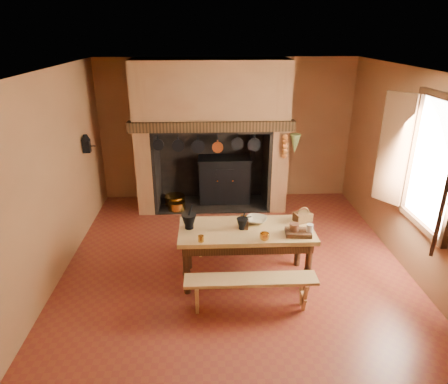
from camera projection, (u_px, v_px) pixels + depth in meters
name	position (u px, v px, depth m)	size (l,w,h in m)	color
floor	(235.00, 267.00, 5.94)	(5.50, 5.50, 0.00)	maroon
ceiling	(238.00, 71.00, 4.87)	(5.50, 5.50, 0.00)	silver
back_wall	(226.00, 131.00, 7.95)	(5.00, 0.02, 2.80)	brown
wall_left	(49.00, 182.00, 5.30)	(0.02, 5.50, 2.80)	brown
wall_right	(417.00, 176.00, 5.50)	(0.02, 5.50, 2.80)	brown
wall_front	(264.00, 312.00, 2.86)	(5.00, 0.02, 2.80)	brown
chimney_breast	(211.00, 115.00, 7.37)	(2.95, 0.96, 2.80)	brown
iron_range	(225.00, 179.00, 8.01)	(1.12, 0.55, 1.60)	black
hearth_pans	(175.00, 202.00, 7.91)	(0.51, 0.62, 0.20)	#B6812A
hanging_pans	(210.00, 146.00, 7.08)	(1.92, 0.29, 0.27)	black
onion_string	(285.00, 147.00, 7.12)	(0.12, 0.10, 0.46)	#A9471F
herb_bunch	(295.00, 144.00, 7.11)	(0.20, 0.20, 0.35)	#5D6B32
window	(425.00, 165.00, 5.01)	(0.39, 1.75, 1.76)	white
wall_coffee_mill	(86.00, 142.00, 6.69)	(0.23, 0.16, 0.31)	black
work_table	(246.00, 237.00, 5.42)	(1.81, 0.81, 0.79)	tan
bench_front	(251.00, 286.00, 4.92)	(1.64, 0.29, 0.46)	tan
bench_back	(242.00, 235.00, 6.15)	(1.57, 0.27, 0.44)	tan
mortar_large	(189.00, 221.00, 5.35)	(0.20, 0.20, 0.34)	black
mortar_small	(242.00, 223.00, 5.34)	(0.15, 0.15, 0.26)	black
coffee_grinder	(244.00, 224.00, 5.37)	(0.16, 0.13, 0.18)	#3E2513
brass_mug_a	(201.00, 239.00, 5.04)	(0.07, 0.07, 0.08)	#B6812A
brass_mug_b	(243.00, 219.00, 5.55)	(0.08, 0.08, 0.09)	#B6812A
mixing_bowl	(257.00, 220.00, 5.54)	(0.29, 0.29, 0.07)	beige
stoneware_crock	(294.00, 229.00, 5.20)	(0.13, 0.13, 0.16)	#563020
glass_jar	(310.00, 230.00, 5.19)	(0.09, 0.09, 0.15)	beige
wicker_basket	(303.00, 217.00, 5.56)	(0.27, 0.23, 0.22)	#523718
wooden_tray	(298.00, 233.00, 5.21)	(0.33, 0.24, 0.06)	#3E2513
brass_cup	(265.00, 237.00, 5.07)	(0.13, 0.13, 0.10)	#B6812A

